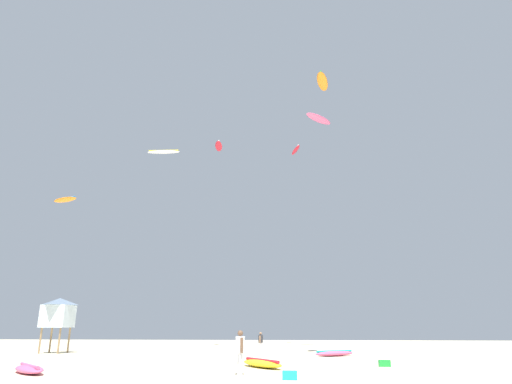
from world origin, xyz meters
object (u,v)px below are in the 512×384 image
at_px(lifeguard_tower, 58,312).
at_px(kite_aloft_4, 319,119).
at_px(person_foreground, 240,349).
at_px(person_midground, 261,341).
at_px(gear_bag, 385,363).
at_px(kite_aloft_3, 322,82).
at_px(kite_grounded_mid, 334,353).
at_px(kite_aloft_5, 65,200).
at_px(kite_aloft_0, 164,152).
at_px(kite_aloft_2, 219,146).
at_px(kite_grounded_near, 262,363).
at_px(cooler_box, 290,375).
at_px(kite_aloft_1, 296,150).
at_px(kite_grounded_far, 29,369).

xyz_separation_m(lifeguard_tower, kite_aloft_4, (21.80, 10.80, 21.24)).
bearing_deg(person_foreground, person_midground, 68.82).
distance_m(gear_bag, kite_aloft_3, 21.69).
xyz_separation_m(kite_grounded_mid, kite_aloft_5, (-21.75, 1.58, 12.03)).
bearing_deg(kite_aloft_5, person_midground, 5.26).
distance_m(kite_aloft_0, kite_aloft_2, 6.27).
bearing_deg(kite_grounded_near, person_midground, 94.72).
distance_m(kite_aloft_4, kite_aloft_5, 27.68).
distance_m(kite_grounded_near, kite_aloft_5, 23.89).
bearing_deg(person_midground, gear_bag, 131.45).
bearing_deg(kite_grounded_near, lifeguard_tower, 146.06).
relative_size(kite_grounded_near, kite_grounded_mid, 1.05).
xyz_separation_m(kite_grounded_near, kite_aloft_4, (4.82, 22.22, 24.09)).
relative_size(cooler_box, kite_aloft_2, 0.19).
height_order(gear_bag, kite_aloft_4, kite_aloft_4).
distance_m(person_foreground, kite_aloft_2, 34.03).
relative_size(kite_aloft_1, kite_aloft_2, 1.02).
height_order(kite_aloft_2, kite_aloft_4, kite_aloft_4).
distance_m(person_foreground, kite_aloft_0, 34.87).
bearing_deg(kite_grounded_near, kite_aloft_4, 77.77).
distance_m(kite_grounded_mid, kite_aloft_3, 20.46).
distance_m(kite_aloft_3, kite_aloft_4, 14.57).
bearing_deg(kite_grounded_far, cooler_box, -7.41).
bearing_deg(kite_aloft_4, kite_aloft_5, -153.34).
distance_m(kite_grounded_mid, kite_aloft_0, 29.75).
bearing_deg(kite_grounded_near, kite_grounded_mid, 65.52).
bearing_deg(lifeguard_tower, cooler_box, -42.13).
relative_size(kite_aloft_4, kite_aloft_5, 1.41).
xyz_separation_m(person_midground, kite_aloft_2, (-5.51, 10.19, 20.70)).
xyz_separation_m(cooler_box, kite_aloft_3, (2.84, 13.37, 20.45)).
distance_m(kite_grounded_far, gear_bag, 16.68).
bearing_deg(cooler_box, lifeguard_tower, 137.87).
relative_size(kite_grounded_near, kite_aloft_4, 0.91).
bearing_deg(kite_aloft_5, lifeguard_tower, 39.42).
bearing_deg(person_midground, kite_aloft_0, -30.33).
height_order(gear_bag, kite_aloft_1, kite_aloft_1).
bearing_deg(gear_bag, kite_aloft_0, 131.84).
bearing_deg(kite_aloft_0, person_foreground, -64.98).
height_order(kite_grounded_mid, gear_bag, kite_grounded_mid).
distance_m(person_foreground, kite_grounded_near, 3.85).
xyz_separation_m(lifeguard_tower, kite_aloft_3, (21.28, -3.30, 17.55)).
distance_m(kite_grounded_near, kite_grounded_far, 10.50).
bearing_deg(kite_aloft_1, kite_grounded_mid, -83.53).
relative_size(person_foreground, kite_aloft_3, 0.59).
relative_size(kite_grounded_near, gear_bag, 6.08).
distance_m(kite_grounded_far, kite_aloft_1, 40.99).
distance_m(kite_grounded_mid, kite_aloft_1, 29.52).
xyz_separation_m(person_foreground, kite_aloft_3, (4.94, 11.83, 19.57)).
height_order(kite_grounded_mid, kite_aloft_1, kite_aloft_1).
bearing_deg(gear_bag, kite_aloft_1, 98.34).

